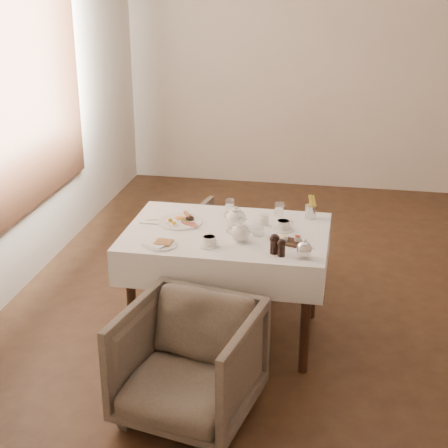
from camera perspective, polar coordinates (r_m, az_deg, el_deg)
room at (r=5.35m, az=-15.99°, el=12.30°), size 5.00×5.00×5.00m
table at (r=4.39m, az=0.23°, el=-1.98°), size 1.28×0.88×0.75m
armchair_near at (r=3.80m, az=-2.96°, el=-11.51°), size 0.82×0.84×0.65m
armchair_far at (r=5.25m, az=0.80°, el=-1.90°), size 0.74×0.75×0.60m
breakfast_plate at (r=4.48m, az=-3.63°, el=0.25°), size 0.29×0.29×0.04m
side_plate at (r=4.14m, az=-5.34°, el=-1.70°), size 0.21×0.20×0.02m
teapot_centre at (r=4.39m, az=1.01°, el=0.63°), size 0.21×0.19×0.14m
teapot_front at (r=4.17m, az=1.37°, el=-0.61°), size 0.17×0.14×0.13m
creamer at (r=4.44m, az=3.35°, el=0.39°), size 0.08×0.08×0.07m
teacup_near at (r=4.11m, az=-1.25°, el=-1.48°), size 0.13×0.13×0.06m
teacup_far at (r=4.36m, az=4.95°, el=-0.15°), size 0.13×0.13×0.06m
glass_left at (r=4.64m, az=0.48°, el=1.53°), size 0.07×0.07×0.09m
glass_mid at (r=4.26m, az=2.91°, el=-0.33°), size 0.08×0.08×0.10m
glass_right at (r=4.59m, az=4.61°, el=1.23°), size 0.07×0.07×0.09m
condiment_board at (r=4.18m, az=5.47°, el=-1.41°), size 0.19×0.16×0.04m
pepper_mill_left at (r=4.01m, az=4.21°, el=-1.64°), size 0.08×0.08×0.12m
pepper_mill_right at (r=3.98m, az=4.80°, el=-1.97°), size 0.06×0.06×0.11m
silver_pot at (r=3.98m, az=6.68°, el=-1.99°), size 0.14×0.12×0.12m
fries_cup at (r=4.56m, az=7.23°, el=1.31°), size 0.08×0.08×0.16m
cutlery_fork at (r=4.53m, az=-5.34°, el=0.35°), size 0.17×0.06×0.00m
cutlery_knife at (r=4.46m, az=-5.81°, el=-0.02°), size 0.20×0.02×0.00m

